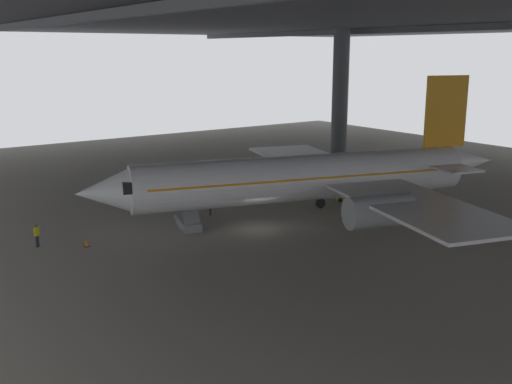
{
  "coord_description": "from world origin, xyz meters",
  "views": [
    {
      "loc": [
        38.69,
        -27.4,
        14.19
      ],
      "look_at": [
        -0.94,
        0.67,
        2.64
      ],
      "focal_mm": 41.84,
      "sensor_mm": 36.0,
      "label": 1
    }
  ],
  "objects_px": {
    "crew_worker_by_stairs": "(210,206)",
    "traffic_cone_orange": "(86,243)",
    "airplane_main": "(310,177)",
    "boarding_stairs": "(188,218)",
    "baggage_tug": "(347,195)",
    "crew_worker_near_nose": "(37,234)"
  },
  "relations": [
    {
      "from": "crew_worker_near_nose",
      "to": "traffic_cone_orange",
      "type": "xyz_separation_m",
      "value": [
        1.97,
        3.0,
        -0.73
      ]
    },
    {
      "from": "crew_worker_by_stairs",
      "to": "traffic_cone_orange",
      "type": "relative_size",
      "value": 2.71
    },
    {
      "from": "airplane_main",
      "to": "crew_worker_by_stairs",
      "type": "height_order",
      "value": "airplane_main"
    },
    {
      "from": "airplane_main",
      "to": "crew_worker_by_stairs",
      "type": "distance_m",
      "value": 9.1
    },
    {
      "from": "boarding_stairs",
      "to": "airplane_main",
      "type": "bearing_deg",
      "value": 70.12
    },
    {
      "from": "crew_worker_by_stairs",
      "to": "baggage_tug",
      "type": "distance_m",
      "value": 13.97
    },
    {
      "from": "crew_worker_by_stairs",
      "to": "traffic_cone_orange",
      "type": "xyz_separation_m",
      "value": [
        1.96,
        -11.9,
        -0.63
      ]
    },
    {
      "from": "airplane_main",
      "to": "boarding_stairs",
      "type": "distance_m",
      "value": 11.07
    },
    {
      "from": "boarding_stairs",
      "to": "baggage_tug",
      "type": "bearing_deg",
      "value": 86.07
    },
    {
      "from": "baggage_tug",
      "to": "airplane_main",
      "type": "bearing_deg",
      "value": -70.02
    },
    {
      "from": "boarding_stairs",
      "to": "baggage_tug",
      "type": "xyz_separation_m",
      "value": [
        1.16,
        16.89,
        -0.21
      ]
    },
    {
      "from": "airplane_main",
      "to": "crew_worker_near_nose",
      "type": "xyz_separation_m",
      "value": [
        -5.41,
        -21.73,
        -2.53
      ]
    },
    {
      "from": "airplane_main",
      "to": "boarding_stairs",
      "type": "height_order",
      "value": "airplane_main"
    },
    {
      "from": "boarding_stairs",
      "to": "traffic_cone_orange",
      "type": "distance_m",
      "value": 8.68
    },
    {
      "from": "baggage_tug",
      "to": "crew_worker_near_nose",
      "type": "bearing_deg",
      "value": -95.86
    },
    {
      "from": "crew_worker_near_nose",
      "to": "baggage_tug",
      "type": "height_order",
      "value": "crew_worker_near_nose"
    },
    {
      "from": "airplane_main",
      "to": "crew_worker_near_nose",
      "type": "bearing_deg",
      "value": -103.98
    },
    {
      "from": "traffic_cone_orange",
      "to": "baggage_tug",
      "type": "bearing_deg",
      "value": 87.85
    },
    {
      "from": "airplane_main",
      "to": "boarding_stairs",
      "type": "xyz_separation_m",
      "value": [
        -3.64,
        -10.07,
        -2.81
      ]
    },
    {
      "from": "traffic_cone_orange",
      "to": "baggage_tug",
      "type": "height_order",
      "value": "baggage_tug"
    },
    {
      "from": "airplane_main",
      "to": "traffic_cone_orange",
      "type": "relative_size",
      "value": 63.28
    },
    {
      "from": "traffic_cone_orange",
      "to": "baggage_tug",
      "type": "xyz_separation_m",
      "value": [
        0.96,
        25.56,
        0.23
      ]
    }
  ]
}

